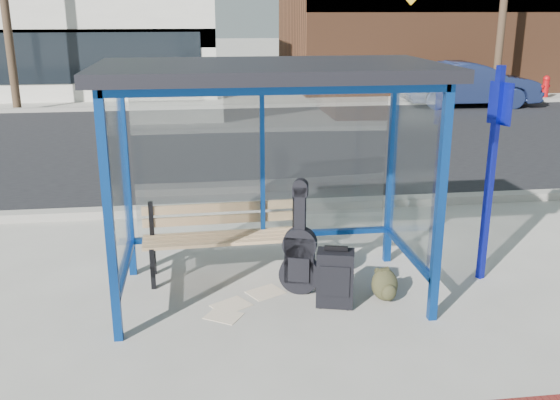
{
  "coord_description": "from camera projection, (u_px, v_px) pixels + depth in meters",
  "views": [
    {
      "loc": [
        -0.71,
        -6.01,
        2.92
      ],
      "look_at": [
        0.13,
        0.2,
        0.99
      ],
      "focal_mm": 40.0,
      "sensor_mm": 36.0,
      "label": 1
    }
  ],
  "objects": [
    {
      "name": "ground",
      "position": [
        271.0,
        294.0,
        6.64
      ],
      "size": [
        120.0,
        120.0,
        0.0
      ],
      "primitive_type": "plane",
      "color": "#B2ADA0",
      "rests_on": "ground"
    },
    {
      "name": "curb_near",
      "position": [
        248.0,
        207.0,
        9.37
      ],
      "size": [
        60.0,
        0.25,
        0.12
      ],
      "primitive_type": "cube",
      "color": "gray",
      "rests_on": "ground"
    },
    {
      "name": "street_asphalt",
      "position": [
        229.0,
        142.0,
        14.22
      ],
      "size": [
        60.0,
        10.0,
        0.0
      ],
      "primitive_type": "cube",
      "color": "black",
      "rests_on": "ground"
    },
    {
      "name": "curb_far",
      "position": [
        220.0,
        106.0,
        19.03
      ],
      "size": [
        60.0,
        0.25,
        0.12
      ],
      "primitive_type": "cube",
      "color": "gray",
      "rests_on": "ground"
    },
    {
      "name": "far_sidewalk",
      "position": [
        218.0,
        100.0,
        20.85
      ],
      "size": [
        60.0,
        4.0,
        0.01
      ],
      "primitive_type": "cube",
      "color": "#B2ADA0",
      "rests_on": "ground"
    },
    {
      "name": "bus_shelter",
      "position": [
        269.0,
        99.0,
        6.1
      ],
      "size": [
        3.3,
        1.8,
        2.42
      ],
      "color": "navy",
      "rests_on": "ground"
    },
    {
      "name": "storefront_brown",
      "position": [
        418.0,
        1.0,
        24.24
      ],
      "size": [
        10.0,
        7.08,
        6.4
      ],
      "color": "#59331E",
      "rests_on": "ground"
    },
    {
      "name": "bench",
      "position": [
        226.0,
        233.0,
        7.02
      ],
      "size": [
        1.86,
        0.51,
        0.87
      ],
      "rotation": [
        0.0,
        0.0,
        0.04
      ],
      "color": "black",
      "rests_on": "ground"
    },
    {
      "name": "guitar_bag",
      "position": [
        300.0,
        255.0,
        6.57
      ],
      "size": [
        0.45,
        0.25,
        1.18
      ],
      "rotation": [
        0.0,
        0.0,
        -0.3
      ],
      "color": "black",
      "rests_on": "ground"
    },
    {
      "name": "suitcase",
      "position": [
        335.0,
        278.0,
        6.31
      ],
      "size": [
        0.42,
        0.33,
        0.65
      ],
      "rotation": [
        0.0,
        0.0,
        -0.26
      ],
      "color": "black",
      "rests_on": "ground"
    },
    {
      "name": "backpack",
      "position": [
        385.0,
        286.0,
        6.47
      ],
      "size": [
        0.32,
        0.3,
        0.34
      ],
      "rotation": [
        0.0,
        0.0,
        0.17
      ],
      "color": "#302F1A",
      "rests_on": "ground"
    },
    {
      "name": "sign_post",
      "position": [
        492.0,
        164.0,
        6.67
      ],
      "size": [
        0.16,
        0.28,
        2.36
      ],
      "rotation": [
        0.0,
        0.0,
        0.42
      ],
      "color": "#0D1597",
      "rests_on": "ground"
    },
    {
      "name": "newspaper_a",
      "position": [
        231.0,
        305.0,
        6.39
      ],
      "size": [
        0.46,
        0.43,
        0.01
      ],
      "primitive_type": "cube",
      "rotation": [
        0.0,
        0.0,
        0.57
      ],
      "color": "white",
      "rests_on": "ground"
    },
    {
      "name": "newspaper_b",
      "position": [
        224.0,
        316.0,
        6.17
      ],
      "size": [
        0.42,
        0.4,
        0.01
      ],
      "primitive_type": "cube",
      "rotation": [
        0.0,
        0.0,
        -0.56
      ],
      "color": "white",
      "rests_on": "ground"
    },
    {
      "name": "newspaper_c",
      "position": [
        266.0,
        292.0,
        6.69
      ],
      "size": [
        0.45,
        0.42,
        0.01
      ],
      "primitive_type": "cube",
      "rotation": [
        0.0,
        0.0,
        0.49
      ],
      "color": "white",
      "rests_on": "ground"
    },
    {
      "name": "parked_car",
      "position": [
        470.0,
        84.0,
        19.23
      ],
      "size": [
        4.2,
        1.63,
        1.36
      ],
      "primitive_type": "imported",
      "rotation": [
        0.0,
        0.0,
        1.52
      ],
      "color": "#1B264B",
      "rests_on": "ground"
    },
    {
      "name": "fire_hydrant",
      "position": [
        546.0,
        86.0,
        20.93
      ],
      "size": [
        0.35,
        0.23,
        0.78
      ],
      "rotation": [
        0.0,
        0.0,
        0.42
      ],
      "color": "#B40C10",
      "rests_on": "ground"
    }
  ]
}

